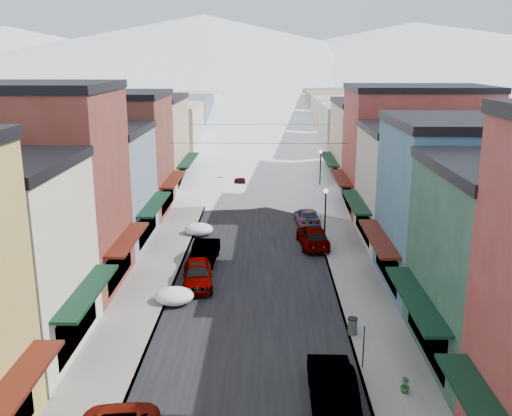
{
  "coord_description": "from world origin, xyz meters",
  "views": [
    {
      "loc": [
        0.76,
        -12.22,
        13.83
      ],
      "look_at": [
        0.0,
        29.62,
        2.77
      ],
      "focal_mm": 40.0,
      "sensor_mm": 36.0,
      "label": 1
    }
  ],
  "objects_px": {
    "car_green_sedan": "(332,386)",
    "trash_can": "(352,326)",
    "car_silver_sedan": "(197,274)",
    "streetlamp_near": "(325,209)",
    "car_dark_hatch": "(204,252)"
  },
  "relations": [
    {
      "from": "car_green_sedan",
      "to": "trash_can",
      "type": "xyz_separation_m",
      "value": [
        1.7,
        5.89,
        -0.24
      ]
    },
    {
      "from": "car_silver_sedan",
      "to": "streetlamp_near",
      "type": "height_order",
      "value": "streetlamp_near"
    },
    {
      "from": "car_green_sedan",
      "to": "car_silver_sedan",
      "type": "bearing_deg",
      "value": -60.15
    },
    {
      "from": "car_silver_sedan",
      "to": "trash_can",
      "type": "bearing_deg",
      "value": -43.98
    },
    {
      "from": "car_dark_hatch",
      "to": "streetlamp_near",
      "type": "distance_m",
      "value": 9.76
    },
    {
      "from": "trash_can",
      "to": "car_green_sedan",
      "type": "bearing_deg",
      "value": -106.09
    },
    {
      "from": "car_silver_sedan",
      "to": "car_green_sedan",
      "type": "relative_size",
      "value": 0.89
    },
    {
      "from": "car_dark_hatch",
      "to": "streetlamp_near",
      "type": "relative_size",
      "value": 1.05
    },
    {
      "from": "car_silver_sedan",
      "to": "car_green_sedan",
      "type": "xyz_separation_m",
      "value": [
        7.0,
        -12.45,
        0.07
      ]
    },
    {
      "from": "streetlamp_near",
      "to": "car_silver_sedan",
      "type": "bearing_deg",
      "value": -137.15
    },
    {
      "from": "car_silver_sedan",
      "to": "car_green_sedan",
      "type": "height_order",
      "value": "car_green_sedan"
    },
    {
      "from": "streetlamp_near",
      "to": "car_dark_hatch",
      "type": "bearing_deg",
      "value": -155.91
    },
    {
      "from": "car_dark_hatch",
      "to": "streetlamp_near",
      "type": "height_order",
      "value": "streetlamp_near"
    },
    {
      "from": "car_silver_sedan",
      "to": "car_dark_hatch",
      "type": "xyz_separation_m",
      "value": [
        0.0,
        4.18,
        -0.03
      ]
    },
    {
      "from": "car_dark_hatch",
      "to": "car_green_sedan",
      "type": "xyz_separation_m",
      "value": [
        7.0,
        -16.63,
        0.09
      ]
    }
  ]
}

